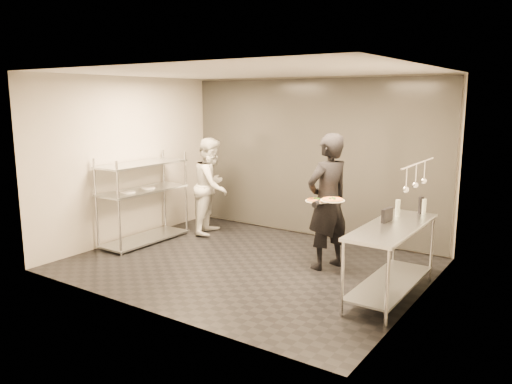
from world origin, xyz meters
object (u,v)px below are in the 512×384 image
Objects in this scene: pos_monitor at (387,215)px; bottle_clear at (424,206)px; pass_rack at (143,198)px; pizza_plate_far at (332,200)px; prep_counter at (392,248)px; waiter at (328,202)px; pizza_plate_near at (317,200)px; bottle_dark at (421,205)px; bottle_green at (398,208)px; chef at (212,186)px; salad_plate at (333,173)px.

bottle_clear reaches higher than pos_monitor.
pizza_plate_far is (3.37, 0.31, 0.31)m from pass_rack.
pizza_plate_far reaches higher than prep_counter.
pizza_plate_near is (-0.08, -0.17, 0.04)m from waiter.
bottle_dark is at bearing 25.14° from pizza_plate_far.
waiter is 5.76× the size of pizza_plate_near.
chef is at bearing 169.98° from bottle_green.
prep_counter is (4.33, 0.00, -0.14)m from pass_rack.
bottle_green reaches higher than pizza_plate_far.
pizza_plate_near is 1.43m from bottle_clear.
pos_monitor is 1.15× the size of bottle_clear.
chef reaches higher than pizza_plate_near.
chef reaches higher than bottle_dark.
pizza_plate_near is at bearing -161.91° from bottle_dark.
waiter is at bearing -120.60° from chef.
pizza_plate_near reaches higher than prep_counter.
pizza_plate_near is 1.39m from bottle_dark.
pizza_plate_far is at bearing -63.97° from salad_plate.
bottle_clear is (3.87, -0.30, 0.15)m from chef.
salad_plate is 1.20× the size of bottle_dark.
waiter is at bearing -168.52° from bottle_clear.
waiter is at bearing 162.70° from pos_monitor.
pizza_plate_near is at bearing -92.41° from salad_plate.
chef is 5.18× the size of pizza_plate_far.
pizza_plate_far is at bearing -155.64° from bottle_clear.
bottle_green is at bearing -124.98° from bottle_clear.
waiter reaches higher than bottle_green.
pizza_plate_near is 1.42× the size of pos_monitor.
pizza_plate_near is at bearing -3.04° from waiter.
pass_rack is at bearing -179.97° from prep_counter.
chef is 3.88m from bottle_clear.
salad_plate is at bearing 146.09° from prep_counter.
bottle_dark is at bearing 123.59° from waiter.
bottle_clear is at bearing 80.18° from prep_counter.
pos_monitor is at bearing 1.64° from pass_rack.
pizza_plate_near is 0.28m from pizza_plate_far.
prep_counter is at bearing -17.65° from pizza_plate_far.
waiter is (-1.14, 0.54, 0.36)m from prep_counter.
prep_counter is at bearing 86.46° from waiter.
bottle_green is at bearing -118.41° from chef.
chef is (0.60, 1.10, 0.10)m from pass_rack.
pizza_plate_near is at bearing 172.32° from pos_monitor.
pizza_plate_near is 1.51× the size of bottle_green.
pos_monitor is at bearing -12.55° from pizza_plate_far.
pass_rack is 6.67× the size of pos_monitor.
pizza_plate_far is at bearing 172.59° from pos_monitor.
bottle_clear is 0.04m from bottle_dark.
pos_monitor is at bearing -32.52° from salad_plate.
bottle_clear is at bearing 0.00° from bottle_dark.
bottle_dark is (4.43, 0.80, 0.27)m from pass_rack.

